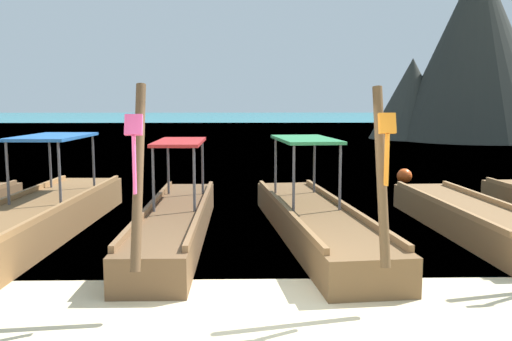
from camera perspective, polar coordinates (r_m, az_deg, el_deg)
name	(u,v)px	position (r m, az deg, el deg)	size (l,w,h in m)	color
ground	(262,315)	(6.71, 0.67, -14.73)	(120.00, 120.00, 0.00)	beige
sea_water	(245,122)	(67.58, -1.14, 5.04)	(120.00, 120.00, 0.00)	#147A89
longtail_boat_red_ribbon	(39,216)	(11.12, -21.56, -4.43)	(1.60, 7.43, 2.77)	brown
longtail_boat_pink_ribbon	(176,221)	(10.14, -8.34, -5.23)	(1.07, 6.87, 2.73)	brown
longtail_boat_orange_ribbon	(314,220)	(10.23, 6.07, -5.12)	(1.92, 7.05, 2.70)	brown
longtail_boat_green_ribbon	(470,218)	(11.30, 21.33, -4.64)	(1.42, 5.86, 2.54)	brown
karst_rock	(468,54)	(39.27, 21.20, 11.22)	(11.79, 10.31, 11.92)	#2D302B
mooring_buoy_near	(404,176)	(17.49, 15.16, -0.55)	(0.46, 0.46, 0.46)	#EA5119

